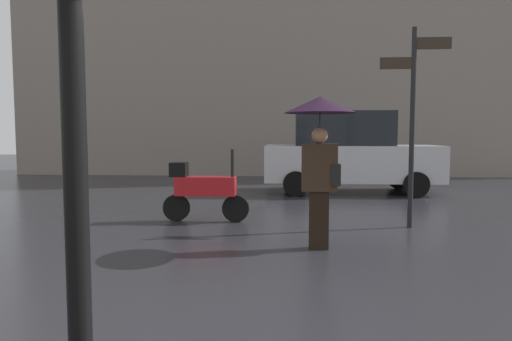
# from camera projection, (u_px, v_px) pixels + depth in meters

# --- Properties ---
(pedestrian_with_umbrella) EXTENTS (0.92, 0.92, 1.97)m
(pedestrian_with_umbrella) POSITION_uv_depth(u_px,v_px,m) (320.00, 133.00, 5.83)
(pedestrian_with_umbrella) COLOR black
(pedestrian_with_umbrella) RESTS_ON ground
(parked_scooter) EXTENTS (1.48, 0.32, 1.23)m
(parked_scooter) POSITION_uv_depth(u_px,v_px,m) (203.00, 189.00, 7.77)
(parked_scooter) COLOR black
(parked_scooter) RESTS_ON ground
(parked_car_left) EXTENTS (4.36, 1.90, 2.06)m
(parked_car_left) POSITION_uv_depth(u_px,v_px,m) (348.00, 153.00, 11.67)
(parked_car_left) COLOR silver
(parked_car_left) RESTS_ON ground
(street_signpost) EXTENTS (1.08, 0.08, 3.15)m
(street_signpost) POSITION_uv_depth(u_px,v_px,m) (413.00, 108.00, 7.16)
(street_signpost) COLOR black
(street_signpost) RESTS_ON ground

